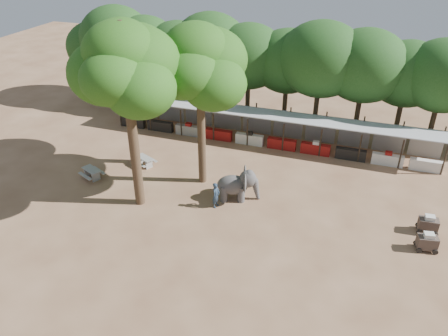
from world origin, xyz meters
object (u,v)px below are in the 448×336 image
(cart_back, at_px, (428,224))
(handler, at_px, (216,195))
(yard_tree_center, at_px, (125,69))
(picnic_table_far, at_px, (145,160))
(yard_tree_back, at_px, (199,66))
(elephant, at_px, (238,184))
(yard_tree_left, at_px, (125,59))
(picnic_table_near, at_px, (92,172))
(cart_front, at_px, (427,242))

(cart_back, bearing_deg, handler, -176.51)
(yard_tree_center, height_order, picnic_table_far, yard_tree_center)
(yard_tree_back, bearing_deg, elephant, -26.10)
(yard_tree_back, bearing_deg, picnic_table_far, 175.13)
(cart_back, bearing_deg, yard_tree_left, 170.23)
(yard_tree_back, relative_size, picnic_table_near, 5.64)
(yard_tree_back, height_order, cart_front, yard_tree_back)
(cart_front, height_order, cart_back, cart_back)
(picnic_table_near, xyz_separation_m, cart_back, (23.16, 1.15, 0.09))
(picnic_table_far, bearing_deg, yard_tree_left, 176.53)
(yard_tree_center, relative_size, picnic_table_far, 6.14)
(elephant, relative_size, picnic_table_near, 1.53)
(yard_tree_left, height_order, elephant, yard_tree_left)
(elephant, xyz_separation_m, handler, (-1.09, -1.37, -0.24))
(elephant, bearing_deg, yard_tree_center, -175.72)
(yard_tree_left, xyz_separation_m, yard_tree_back, (6.00, -1.00, 0.34))
(yard_tree_back, height_order, picnic_table_far, yard_tree_back)
(picnic_table_far, height_order, cart_back, cart_back)
(yard_tree_left, relative_size, elephant, 3.57)
(yard_tree_back, height_order, elephant, yard_tree_back)
(yard_tree_center, distance_m, cart_back, 20.49)
(yard_tree_center, bearing_deg, elephant, 20.89)
(yard_tree_back, bearing_deg, cart_front, -11.75)
(yard_tree_left, relative_size, picnic_table_far, 5.62)
(yard_tree_left, distance_m, cart_back, 22.83)
(yard_tree_back, xyz_separation_m, picnic_table_near, (-7.76, -2.51, -8.03))
(picnic_table_near, distance_m, cart_back, 23.19)
(yard_tree_left, relative_size, cart_front, 8.15)
(yard_tree_left, distance_m, elephant, 11.94)
(yard_tree_center, height_order, cart_back, yard_tree_center)
(picnic_table_far, distance_m, cart_back, 20.40)
(yard_tree_center, xyz_separation_m, yard_tree_back, (3.00, 4.00, -0.67))
(handler, bearing_deg, yard_tree_back, 45.07)
(picnic_table_far, bearing_deg, cart_front, 14.78)
(yard_tree_left, distance_m, yard_tree_back, 6.09)
(yard_tree_left, height_order, picnic_table_far, yard_tree_left)
(picnic_table_near, relative_size, cart_back, 1.56)
(picnic_table_near, relative_size, cart_front, 1.49)
(yard_tree_center, bearing_deg, yard_tree_back, 53.14)
(elephant, xyz_separation_m, picnic_table_far, (-8.20, 2.03, -0.65))
(handler, bearing_deg, cart_front, -82.11)
(handler, distance_m, cart_back, 13.32)
(yard_tree_center, distance_m, picnic_table_near, 10.03)
(yard_tree_left, bearing_deg, handler, -25.89)
(elephant, bearing_deg, cart_back, -15.42)
(elephant, bearing_deg, cart_front, -24.06)
(yard_tree_back, height_order, picnic_table_near, yard_tree_back)
(yard_tree_left, distance_m, cart_front, 22.95)
(yard_tree_back, distance_m, elephant, 8.25)
(handler, xyz_separation_m, picnic_table_far, (-7.11, 3.39, -0.41))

